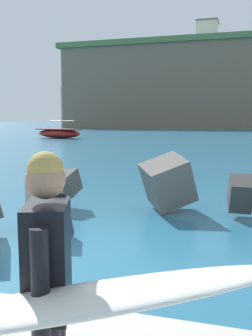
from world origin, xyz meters
name	(u,v)px	position (x,y,z in m)	size (l,w,h in m)	color
ground_plane	(69,258)	(0.00, 0.00, 0.00)	(400.00, 400.00, 0.00)	#235B7A
breakwater_jetty	(155,176)	(0.97, 1.83, 1.08)	(32.19, 5.86, 2.23)	#605B56
surfer_with_board	(52,296)	(1.64, -3.64, 1.28)	(2.09, 1.43, 1.78)	black
boat_near_left	(59,133)	(-17.16, 33.95, 0.57)	(6.08, 3.27, 5.64)	maroon
station_building_central	(207,33)	(-6.16, 89.17, 21.89)	(4.98, 5.73, 5.40)	silver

